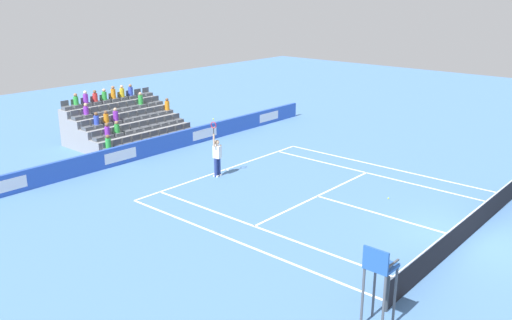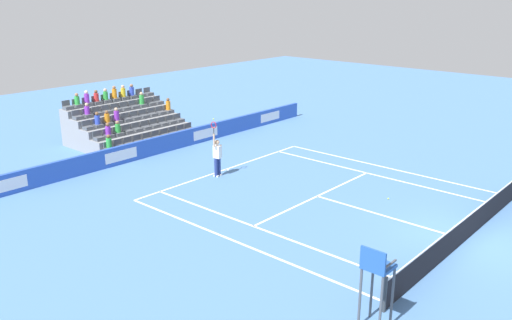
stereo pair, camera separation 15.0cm
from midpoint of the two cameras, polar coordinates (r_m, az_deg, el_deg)
name	(u,v)px [view 2 (the right image)]	position (r m, az deg, el deg)	size (l,w,h in m)	color
ground_plane	(466,240)	(20.57, 21.60, -7.89)	(80.00, 80.00, 0.00)	#4C7AB2
line_baseline	(226,169)	(26.49, -3.05, -0.99)	(10.97, 0.10, 0.01)	white
line_service	(317,196)	(23.19, 6.71, -3.83)	(8.23, 0.10, 0.01)	white
line_centre_service	(384,216)	(21.69, 13.68, -5.78)	(0.10, 6.40, 0.01)	white
line_singles_sideline_left	(263,230)	(19.92, 0.93, -7.40)	(0.10, 11.89, 0.01)	white
line_singles_sideline_right	(375,175)	(26.29, 12.68, -1.55)	(0.10, 11.89, 0.01)	white
line_doubles_sideline_left	(237,242)	(19.00, -1.79, -8.70)	(0.10, 11.89, 0.01)	white
line_doubles_sideline_right	(389,168)	(27.45, 14.08, -0.84)	(0.10, 11.89, 0.01)	white
line_centre_mark	(227,170)	(26.43, -2.90, -1.03)	(0.10, 0.20, 0.01)	white
sponsor_barrier	(165,143)	(29.64, -9.46, 1.76)	(23.40, 0.22, 0.95)	blue
tennis_net	(468,227)	(20.37, 21.75, -6.64)	(11.97, 0.10, 1.07)	#33383D
tennis_player	(217,156)	(25.26, -3.97, 0.42)	(0.53, 0.39, 2.85)	navy
umpire_chair	(376,275)	(14.23, 12.97, -11.85)	(0.70, 0.70, 2.34)	#474C54
stadium_stand	(126,127)	(32.32, -13.55, 3.47)	(6.20, 4.75, 3.04)	gray
loose_tennis_ball	(388,199)	(23.38, 14.05, -4.00)	(0.07, 0.07, 0.07)	#D1E533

